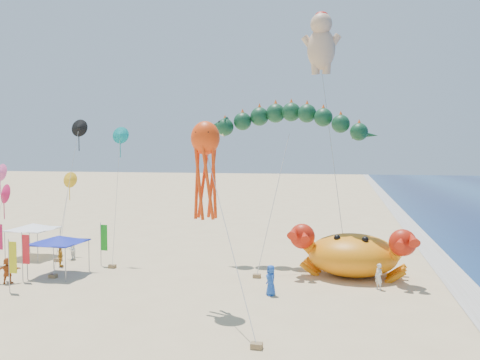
# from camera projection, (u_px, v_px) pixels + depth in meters

# --- Properties ---
(ground) EXTENTS (320.00, 320.00, 0.00)m
(ground) POSITION_uv_depth(u_px,v_px,m) (264.00, 286.00, 29.04)
(ground) COLOR #D1B784
(ground) RESTS_ON ground
(foam_strip) EXTENTS (320.00, 320.00, 0.00)m
(foam_strip) POSITION_uv_depth(u_px,v_px,m) (474.00, 300.00, 26.37)
(foam_strip) COLOR silver
(foam_strip) RESTS_ON ground
(crab_inflatable) EXTENTS (8.09, 5.71, 3.55)m
(crab_inflatable) POSITION_uv_depth(u_px,v_px,m) (353.00, 253.00, 31.37)
(crab_inflatable) COLOR orange
(crab_inflatable) RESTS_ON ground
(dragon_kite) EXTENTS (12.20, 5.76, 11.59)m
(dragon_kite) POSITION_uv_depth(u_px,v_px,m) (287.00, 126.00, 34.01)
(dragon_kite) COLOR #0F3820
(dragon_kite) RESTS_ON ground
(cherub_kite) EXTENTS (3.41, 4.50, 18.76)m
(cherub_kite) POSITION_uv_depth(u_px,v_px,m) (321.00, 42.00, 34.75)
(cherub_kite) COLOR #DAAB85
(cherub_kite) RESTS_ON ground
(octopus_kite) EXTENTS (4.68, 5.51, 9.97)m
(octopus_kite) POSITION_uv_depth(u_px,v_px,m) (206.00, 163.00, 24.64)
(octopus_kite) COLOR #FF420D
(octopus_kite) RESTS_ON ground
(canopy_blue) EXTENTS (3.36, 3.36, 2.71)m
(canopy_blue) POSITION_uv_depth(u_px,v_px,m) (59.00, 239.00, 31.66)
(canopy_blue) COLOR gray
(canopy_blue) RESTS_ON ground
(canopy_white) EXTENTS (3.45, 3.45, 2.71)m
(canopy_white) POSITION_uv_depth(u_px,v_px,m) (33.00, 227.00, 37.19)
(canopy_white) COLOR gray
(canopy_white) RESTS_ON ground
(feather_flags) EXTENTS (8.26, 7.20, 3.20)m
(feather_flags) POSITION_uv_depth(u_px,v_px,m) (36.00, 246.00, 31.65)
(feather_flags) COLOR gray
(feather_flags) RESTS_ON ground
(beachgoers) EXTENTS (24.06, 7.87, 1.78)m
(beachgoers) POSITION_uv_depth(u_px,v_px,m) (114.00, 265.00, 31.19)
(beachgoers) COLOR #BF571E
(beachgoers) RESTS_ON ground
(small_kites) EXTENTS (9.86, 11.05, 10.81)m
(small_kites) POSITION_uv_depth(u_px,v_px,m) (54.00, 172.00, 34.34)
(small_kites) COLOR #0D8F8F
(small_kites) RESTS_ON ground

